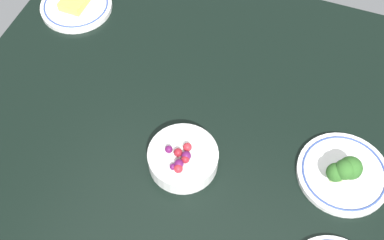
% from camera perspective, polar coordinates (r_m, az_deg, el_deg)
% --- Properties ---
extents(dining_table, '(1.18, 1.06, 0.04)m').
position_cam_1_polar(dining_table, '(1.19, -0.00, -1.06)').
color(dining_table, black).
rests_on(dining_table, ground).
extents(plate_cheese, '(0.20, 0.20, 0.04)m').
position_cam_1_polar(plate_cheese, '(1.46, -13.40, 12.94)').
color(plate_cheese, white).
rests_on(plate_cheese, dining_table).
extents(bowl_berries, '(0.16, 0.16, 0.06)m').
position_cam_1_polar(bowl_berries, '(1.10, -1.06, -4.44)').
color(bowl_berries, white).
rests_on(bowl_berries, dining_table).
extents(plate_broccoli, '(0.21, 0.21, 0.08)m').
position_cam_1_polar(plate_broccoli, '(1.14, 17.34, -5.85)').
color(plate_broccoli, white).
rests_on(plate_broccoli, dining_table).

